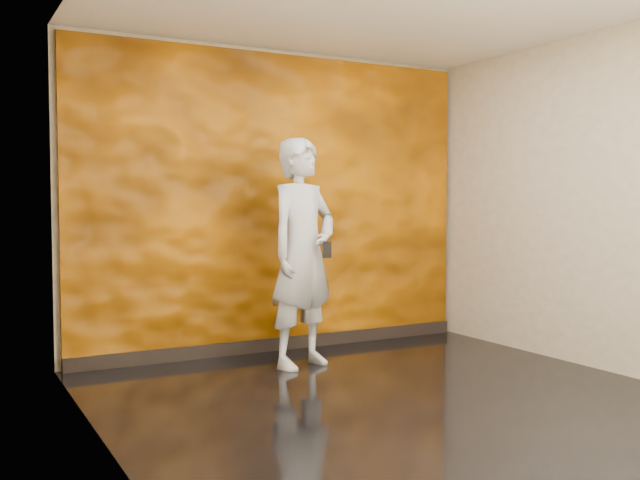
% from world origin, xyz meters
% --- Properties ---
extents(room, '(4.02, 4.02, 2.81)m').
position_xyz_m(room, '(0.00, 0.00, 1.40)').
color(room, black).
rests_on(room, ground).
extents(feature_wall, '(3.90, 0.06, 2.75)m').
position_xyz_m(feature_wall, '(0.00, 1.96, 1.38)').
color(feature_wall, orange).
rests_on(feature_wall, ground).
extents(baseboard, '(3.90, 0.04, 0.12)m').
position_xyz_m(baseboard, '(0.00, 1.92, 0.06)').
color(baseboard, black).
rests_on(baseboard, ground).
extents(man, '(0.81, 0.67, 1.92)m').
position_xyz_m(man, '(-0.11, 1.24, 0.96)').
color(man, '#8E939C').
rests_on(man, ground).
extents(phone, '(0.07, 0.04, 0.13)m').
position_xyz_m(phone, '(-0.02, 0.98, 1.00)').
color(phone, black).
rests_on(phone, man).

